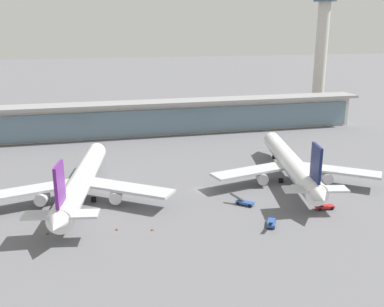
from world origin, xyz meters
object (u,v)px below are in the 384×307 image
service_truck_mid_apron_blue (328,179)px  safety_cone_alpha (117,229)px  airliner_left_stand (81,181)px  safety_cone_delta (47,233)px  service_truck_near_nose_blue (271,223)px  control_tower (322,41)px  safety_cone_bravo (152,229)px  service_truck_under_wing_blue (244,202)px  airliner_centre_stand (291,164)px  service_truck_by_tail_red (324,207)px

service_truck_mid_apron_blue → safety_cone_alpha: 69.21m
airliner_left_stand → safety_cone_delta: airliner_left_stand is taller
service_truck_near_nose_blue → control_tower: 157.48m
safety_cone_bravo → safety_cone_delta: 24.31m
safety_cone_bravo → control_tower: bearing=47.6°
airliner_left_stand → service_truck_mid_apron_blue: airliner_left_stand is taller
service_truck_mid_apron_blue → safety_cone_delta: size_ratio=4.73×
safety_cone_alpha → safety_cone_delta: same height
service_truck_under_wing_blue → safety_cone_alpha: 35.44m
service_truck_near_nose_blue → service_truck_under_wing_blue: same height
airliner_centre_stand → service_truck_mid_apron_blue: (11.05, -3.51, -4.75)m
service_truck_mid_apron_blue → safety_cone_bravo: (-58.57, -20.56, -0.56)m
airliner_centre_stand → service_truck_mid_apron_blue: size_ratio=20.09×
service_truck_mid_apron_blue → safety_cone_delta: bearing=-168.7°
service_truck_mid_apron_blue → service_truck_by_tail_red: size_ratio=0.48×
airliner_centre_stand → service_truck_under_wing_blue: 26.17m
airliner_centre_stand → service_truck_by_tail_red: bearing=-94.1°
service_truck_mid_apron_blue → control_tower: (53.71, 102.28, 38.13)m
control_tower → safety_cone_bravo: (-112.28, -122.85, -38.68)m
control_tower → service_truck_under_wing_blue: bearing=-127.0°
control_tower → safety_cone_alpha: control_tower is taller
safety_cone_bravo → safety_cone_delta: bearing=170.4°
service_truck_near_nose_blue → safety_cone_delta: bearing=170.5°
airliner_centre_stand → service_truck_near_nose_blue: size_ratio=9.98×
service_truck_by_tail_red → safety_cone_alpha: service_truck_by_tail_red is taller
service_truck_by_tail_red → safety_cone_alpha: size_ratio=9.85×
safety_cone_alpha → safety_cone_delta: 15.90m
safety_cone_alpha → airliner_centre_stand: bearing=21.4°
service_truck_mid_apron_blue → service_truck_by_tail_red: (-12.68, -19.36, -0.07)m
service_truck_near_nose_blue → service_truck_mid_apron_blue: bearing=39.8°
airliner_left_stand → service_truck_near_nose_blue: airliner_left_stand is taller
service_truck_near_nose_blue → safety_cone_delta: service_truck_near_nose_blue is taller
safety_cone_delta → airliner_left_stand: bearing=67.2°
service_truck_near_nose_blue → service_truck_under_wing_blue: size_ratio=1.14×
airliner_centre_stand → airliner_left_stand: bearing=-179.7°
service_truck_near_nose_blue → service_truck_mid_apron_blue: 39.50m
airliner_left_stand → service_truck_near_nose_blue: size_ratio=10.02×
service_truck_near_nose_blue → safety_cone_bravo: bearing=170.5°
airliner_left_stand → service_truck_under_wing_blue: (42.29, -14.61, -4.82)m
service_truck_by_tail_red → safety_cone_alpha: 54.07m
airliner_centre_stand → control_tower: bearing=56.7°
safety_cone_bravo → service_truck_by_tail_red: bearing=1.5°
service_truck_mid_apron_blue → control_tower: 121.66m
airliner_centre_stand → safety_cone_bravo: size_ratio=95.01×
airliner_centre_stand → service_truck_near_nose_blue: bearing=-123.8°
service_truck_near_nose_blue → service_truck_under_wing_blue: 13.94m
airliner_centre_stand → safety_cone_delta: airliner_centre_stand is taller
service_truck_mid_apron_blue → safety_cone_bravo: bearing=-160.7°
airliner_left_stand → service_truck_near_nose_blue: bearing=-32.9°
service_truck_under_wing_blue → safety_cone_delta: (-50.56, -5.07, -0.49)m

